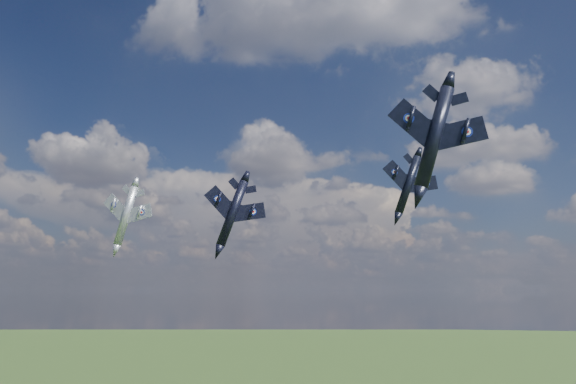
% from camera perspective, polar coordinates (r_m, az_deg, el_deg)
% --- Properties ---
extents(jet_lead_navy, '(12.90, 15.19, 5.64)m').
position_cam_1_polar(jet_lead_navy, '(77.67, -5.66, -2.14)').
color(jet_lead_navy, black).
extents(jet_right_navy, '(10.89, 14.46, 5.79)m').
position_cam_1_polar(jet_right_navy, '(57.03, 14.65, 5.41)').
color(jet_right_navy, black).
extents(jet_high_navy, '(12.00, 14.45, 5.60)m').
position_cam_1_polar(jet_high_navy, '(85.72, 12.11, 0.73)').
color(jet_high_navy, black).
extents(jet_left_silver, '(10.31, 13.27, 4.94)m').
position_cam_1_polar(jet_left_silver, '(88.85, -16.14, -2.31)').
color(jet_left_silver, '#9DA0A8').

